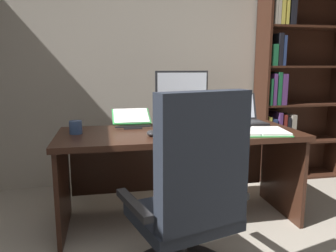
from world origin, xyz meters
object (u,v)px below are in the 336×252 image
office_chair (190,210)px  computer_mouse (151,133)px  keyboard (193,133)px  reading_stand_with_book (131,118)px  desk (177,153)px  pen (220,127)px  bookshelf (291,91)px  monitor (182,99)px  notepad (218,128)px  laptop (241,117)px  coffee_mug (76,127)px  open_binder (256,132)px

office_chair → computer_mouse: 0.74m
keyboard → reading_stand_with_book: size_ratio=1.38×
desk → pen: pen is taller
computer_mouse → reading_stand_with_book: bearing=103.9°
bookshelf → reading_stand_with_book: size_ratio=6.48×
monitor → notepad: size_ratio=2.12×
computer_mouse → laptop: bearing=23.5°
desk → notepad: (0.32, -0.02, 0.19)m
desk → bookshelf: size_ratio=0.91×
pen → coffee_mug: 1.09m
desk → coffee_mug: size_ratio=18.87×
office_chair → keyboard: office_chair is taller
monitor → reading_stand_with_book: monitor is taller
reading_stand_with_book → notepad: reading_stand_with_book is taller
monitor → keyboard: 0.41m
notepad → pen: size_ratio=1.50×
office_chair → notepad: bearing=46.3°
monitor → coffee_mug: 0.86m
bookshelf → laptop: size_ratio=5.49×
computer_mouse → reading_stand_with_book: 0.43m
monitor → coffee_mug: (-0.82, -0.17, -0.17)m
bookshelf → computer_mouse: size_ratio=19.00×
bookshelf → reading_stand_with_book: (-1.71, -0.48, -0.15)m
monitor → pen: monitor is taller
bookshelf → laptop: bearing=-145.3°
office_chair → laptop: office_chair is taller
monitor → keyboard: size_ratio=1.06×
keyboard → desk: bearing=109.0°
desk → notepad: 0.37m
bookshelf → pen: size_ratio=14.11×
keyboard → reading_stand_with_book: 0.58m
office_chair → computer_mouse: bearing=82.5°
desk → open_binder: bearing=-25.2°
keyboard → pen: bearing=33.1°
laptop → keyboard: laptop is taller
keyboard → bookshelf: bearing=34.6°
laptop → notepad: 0.33m
desk → pen: size_ratio=12.80×
computer_mouse → coffee_mug: bearing=161.1°
computer_mouse → pen: computer_mouse is taller
open_binder → notepad: 0.31m
reading_stand_with_book → notepad: bearing=-20.5°
notepad → reading_stand_with_book: bearing=159.5°
bookshelf → coffee_mug: (-2.13, -0.72, -0.17)m
monitor → laptop: (0.52, 0.01, -0.17)m
bookshelf → reading_stand_with_book: 1.79m
monitor → computer_mouse: monitor is taller
desk → notepad: notepad is taller
monitor → computer_mouse: (-0.30, -0.35, -0.20)m
desk → bookshelf: bearing=27.1°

